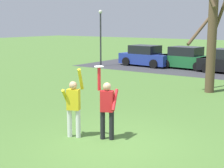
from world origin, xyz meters
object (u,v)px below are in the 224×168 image
(parked_car_green, at_px, (187,59))
(bare_tree_tall, at_px, (212,39))
(lamppost_by_lot, at_px, (101,32))
(frisbee_disc, at_px, (99,67))
(person_catcher, at_px, (107,106))
(parked_car_blue, at_px, (146,57))
(person_defender, at_px, (73,104))

(parked_car_green, distance_m, bare_tree_tall, 8.84)
(parked_car_green, bearing_deg, lamppost_by_lot, -153.99)
(bare_tree_tall, bearing_deg, lamppost_by_lot, 153.83)
(parked_car_green, height_order, bare_tree_tall, bare_tree_tall)
(frisbee_disc, height_order, lamppost_by_lot, lamppost_by_lot)
(frisbee_disc, relative_size, lamppost_by_lot, 0.06)
(parked_car_green, bearing_deg, frisbee_disc, -70.79)
(person_catcher, height_order, lamppost_by_lot, lamppost_by_lot)
(lamppost_by_lot, bearing_deg, parked_car_blue, 35.99)
(bare_tree_tall, xyz_separation_m, lamppost_by_lot, (-10.43, 5.12, 0.05))
(parked_car_blue, bearing_deg, bare_tree_tall, -38.60)
(parked_car_green, height_order, lamppost_by_lot, lamppost_by_lot)
(parked_car_green, distance_m, lamppost_by_lot, 6.78)
(parked_car_blue, bearing_deg, lamppost_by_lot, -139.18)
(parked_car_blue, relative_size, parked_car_green, 1.00)
(bare_tree_tall, relative_size, lamppost_by_lot, 1.21)
(person_defender, height_order, parked_car_green, person_defender)
(person_catcher, distance_m, bare_tree_tall, 8.47)
(bare_tree_tall, distance_m, lamppost_by_lot, 11.62)
(person_defender, distance_m, lamppost_by_lot, 16.85)
(frisbee_disc, bearing_deg, person_defender, -156.37)
(frisbee_disc, bearing_deg, parked_car_green, 104.38)
(person_defender, distance_m, parked_car_green, 16.55)
(person_catcher, bearing_deg, person_defender, 0.00)
(person_catcher, height_order, parked_car_green, person_catcher)
(parked_car_blue, relative_size, bare_tree_tall, 0.82)
(person_catcher, bearing_deg, bare_tree_tall, -114.06)
(parked_car_green, relative_size, lamppost_by_lot, 0.99)
(person_defender, height_order, bare_tree_tall, bare_tree_tall)
(person_defender, xyz_separation_m, frisbee_disc, (0.70, 0.31, 1.11))
(frisbee_disc, distance_m, bare_tree_tall, 8.43)
(frisbee_disc, relative_size, parked_car_blue, 0.06)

